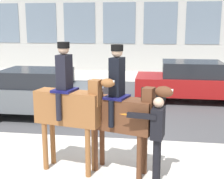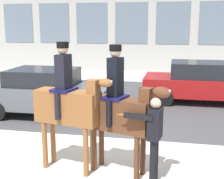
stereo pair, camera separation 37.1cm
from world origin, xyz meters
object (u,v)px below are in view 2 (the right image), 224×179
Objects in this scene: mounted_horse_lead at (68,104)px; pedestrian_bystander at (154,134)px; street_car_far_lane at (203,82)px; mounted_horse_companion at (120,110)px; street_car_near_lane at (46,92)px.

mounted_horse_lead reaches higher than pedestrian_bystander.
mounted_horse_lead is 0.58× the size of street_car_far_lane.
mounted_horse_companion is at bearing -107.97° from street_car_far_lane.
mounted_horse_companion reaches higher than street_car_far_lane.
mounted_horse_lead is at bearing -0.26° from pedestrian_bystander.
pedestrian_bystander is (1.77, -0.29, -0.41)m from mounted_horse_lead.
street_car_near_lane is 6.04m from street_car_far_lane.
street_car_near_lane is at bearing -36.58° from pedestrian_bystander.
street_car_far_lane is (3.19, 6.61, -0.61)m from mounted_horse_lead.
mounted_horse_companion is (1.06, 0.05, -0.08)m from mounted_horse_lead.
street_car_near_lane is (-2.09, 3.67, -0.61)m from mounted_horse_lead.
street_car_far_lane is at bearing 29.09° from street_car_near_lane.
street_car_near_lane is (-3.15, 3.63, -0.53)m from mounted_horse_companion.
mounted_horse_lead is 0.62× the size of street_car_near_lane.
pedestrian_bystander is at bearing 2.21° from mounted_horse_lead.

